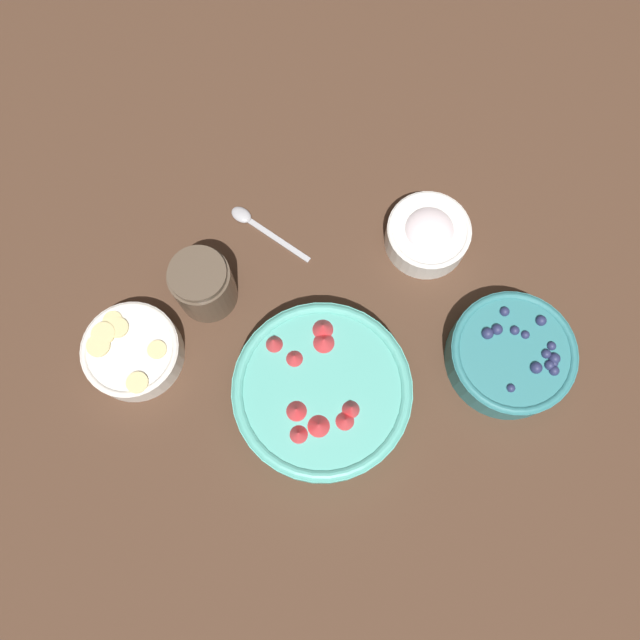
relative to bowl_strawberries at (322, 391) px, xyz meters
name	(u,v)px	position (x,y,z in m)	size (l,w,h in m)	color
ground_plane	(365,343)	(-0.09, -0.02, -0.04)	(4.00, 4.00, 0.00)	#4C3323
bowl_strawberries	(322,391)	(0.00, 0.00, 0.00)	(0.23, 0.23, 0.08)	#56B7A8
bowl_blueberries	(511,355)	(-0.23, 0.12, -0.01)	(0.17, 0.17, 0.06)	teal
bowl_bananas	(132,351)	(0.16, -0.20, -0.01)	(0.13, 0.13, 0.04)	white
bowl_cream	(428,234)	(-0.26, -0.08, -0.01)	(0.12, 0.12, 0.06)	white
jar_chocolate	(204,285)	(0.03, -0.21, 0.01)	(0.08, 0.08, 0.09)	brown
spoon	(255,224)	(-0.08, -0.26, -0.03)	(0.05, 0.14, 0.01)	#B2B2B7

